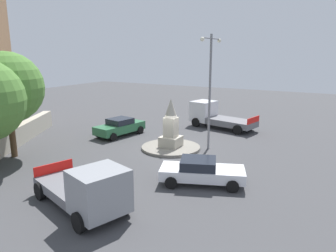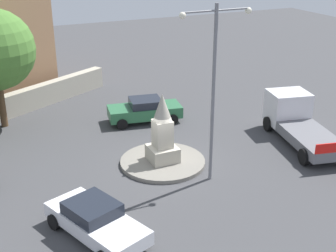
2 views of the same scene
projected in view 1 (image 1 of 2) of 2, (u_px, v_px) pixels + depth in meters
The scene contains 10 objects.
ground_plane at pixel (171, 149), 23.17m from camera, with size 80.00×80.00×0.00m, color #424244.
traffic_island at pixel (171, 148), 23.15m from camera, with size 4.24×4.24×0.19m, color gray.
monument at pixel (171, 127), 22.79m from camera, with size 1.36×1.36×3.48m.
streetlamp at pixel (210, 81), 22.13m from camera, with size 3.36×0.28×8.05m.
car_green_parked_right at pixel (120, 127), 26.73m from camera, with size 4.63×2.60×1.46m.
car_white_approaching at pixel (201, 171), 16.92m from camera, with size 3.22×4.78×1.37m.
truck_white_parked_left at pixel (215, 116), 29.67m from camera, with size 3.55×6.44×2.31m.
truck_grey_near_island at pixel (88, 190), 13.74m from camera, with size 3.75×5.80×2.24m.
stone_boundary_wall at pixel (10, 140), 22.94m from camera, with size 14.95×0.70×1.44m, color #B2AA99.
tree_near_wall at pixel (7, 88), 20.45m from camera, with size 4.62×4.62×6.94m.
Camera 1 is at (-19.51, -10.56, 6.89)m, focal length 34.12 mm.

